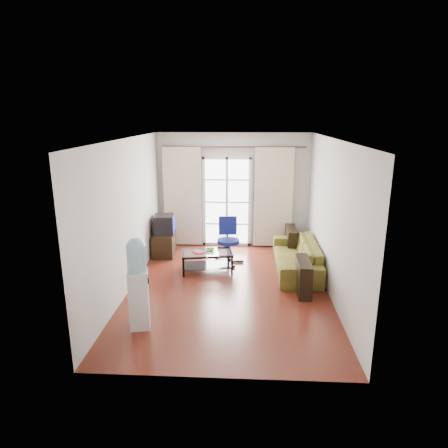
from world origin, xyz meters
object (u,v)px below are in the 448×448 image
Objects in this scene: task_chair at (228,250)px; coffee_table at (207,259)px; crt_tv at (163,224)px; water_cooler at (138,282)px; tv_stand at (164,244)px; sofa at (296,256)px.

coffee_table is at bearing -133.83° from task_chair.
water_cooler reaches higher than crt_tv.
task_chair is at bearing 54.64° from water_cooler.
tv_stand is at bearing 96.16° from crt_tv.
tv_stand is 0.47m from crt_tv.
tv_stand is 1.35× the size of crt_tv.
water_cooler reaches higher than coffee_table.
water_cooler is at bearing -92.48° from crt_tv.
sofa is 3.01× the size of tv_stand.
water_cooler reaches higher than task_chair.
sofa is at bearing -22.16° from crt_tv.
task_chair is (-1.41, 0.38, -0.02)m from sofa.
tv_stand is 3.24m from water_cooler.
sofa is at bearing 30.68° from water_cooler.
sofa is 1.46m from task_chair.
sofa is 2.13× the size of task_chair.
sofa is 1.90× the size of coffee_table.
tv_stand is (-1.07, 0.91, -0.01)m from coffee_table.
water_cooler is (-0.79, -2.28, 0.47)m from coffee_table.
coffee_table is 2.14× the size of crt_tv.
tv_stand is (-2.89, 0.77, -0.05)m from sofa.
task_chair is at bearing 51.86° from coffee_table.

